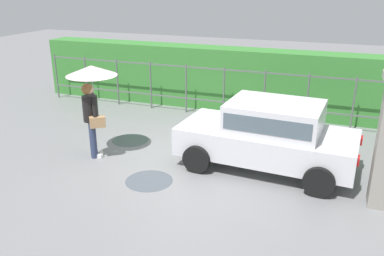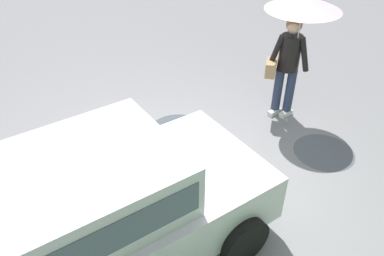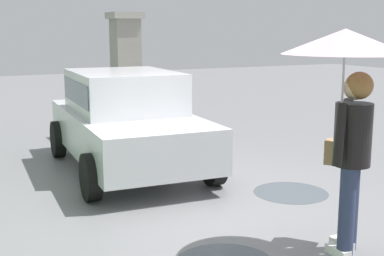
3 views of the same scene
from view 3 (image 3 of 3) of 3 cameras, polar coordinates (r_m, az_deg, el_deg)
The scene contains 5 objects.
ground_plane at distance 6.50m, azimuth 0.64°, elevation -8.15°, with size 40.00×40.00×0.00m, color slate.
car at distance 7.96m, azimuth -7.20°, elevation 1.24°, with size 3.83×2.06×1.48m.
pedestrian at distance 4.91m, azimuth 16.53°, elevation 4.84°, with size 1.12×1.12×2.10m.
gate_pillar at distance 10.29m, azimuth -7.17°, elevation 5.80°, with size 0.60×0.60×2.42m.
puddle_near at distance 7.01m, azimuth 10.69°, elevation -6.90°, with size 0.97×0.97×0.00m, color #4C545B.
Camera 3 is at (-5.46, 2.85, 2.09)m, focal length 49.05 mm.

